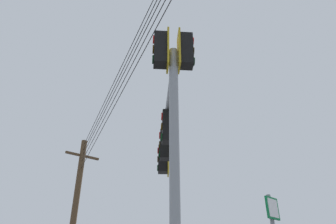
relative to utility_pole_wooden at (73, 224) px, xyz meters
name	(u,v)px	position (x,y,z in m)	size (l,w,h in m)	color
signal_mast_assembly	(170,131)	(-0.23, 11.85, 0.13)	(2.39, 5.34, 7.13)	gray
utility_pole_wooden	(73,224)	(0.00, 0.00, 0.00)	(2.02, 0.46, 9.87)	#4C3823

